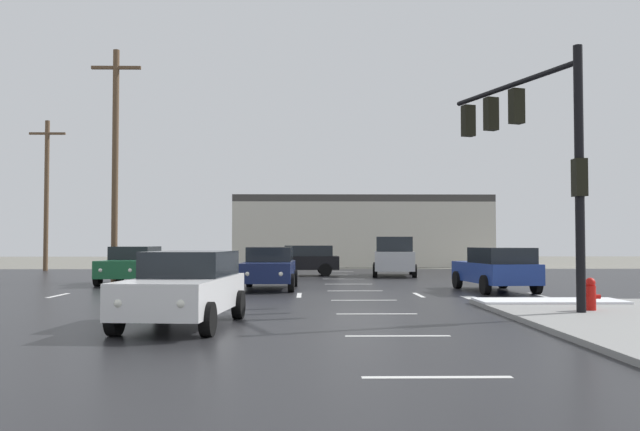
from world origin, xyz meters
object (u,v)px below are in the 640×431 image
Objects in this scene: sedan_navy at (269,267)px; sedan_black at (299,260)px; traffic_signal_mast at (533,138)px; suv_silver at (394,255)px; utility_pole_distant at (46,192)px; utility_pole_far at (115,161)px; sedan_green at (132,264)px; sedan_white at (185,286)px; fire_hydrant at (590,294)px; sedan_blue at (496,268)px.

sedan_black is at bearing 175.76° from sedan_navy.
sedan_black is at bearing 0.25° from traffic_signal_mast.
utility_pole_distant is at bearing 77.86° from suv_silver.
utility_pole_far is 13.98m from utility_pole_distant.
sedan_green is 4.90m from utility_pole_far.
utility_pole_distant reaches higher than sedan_white.
sedan_black is at bearing 110.66° from fire_hydrant.
sedan_navy is 9.61m from utility_pole_far.
suv_silver is at bearing 166.47° from sedan_white.
fire_hydrant is 0.17× the size of sedan_blue.
utility_pole_far is (-13.05, -5.15, 4.32)m from suv_silver.
sedan_black is 10.18m from sedan_navy.
sedan_black and sedan_blue have the same top height.
suv_silver is 22.22m from sedan_white.
utility_pole_far is at bearing -138.79° from sedan_green.
utility_pole_distant reaches higher than sedan_black.
traffic_signal_mast is 18.38m from suv_silver.
utility_pole_distant is at bearing 22.77° from traffic_signal_mast.
sedan_navy is 0.98× the size of sedan_white.
suv_silver is at bearing 173.13° from sedan_black.
sedan_white is (-1.18, -11.35, 0.00)m from sedan_navy.
traffic_signal_mast is at bearing 50.44° from sedan_green.
traffic_signal_mast is at bearing 167.41° from sedan_blue.
utility_pole_far is at bearing 137.86° from fire_hydrant.
traffic_signal_mast reaches higher than fire_hydrant.
fire_hydrant is 0.17× the size of sedan_white.
sedan_blue is 0.45× the size of utility_pole_far.
fire_hydrant is at bearing -166.92° from suv_silver.
traffic_signal_mast reaches higher than suv_silver.
sedan_black is 17.22m from utility_pole_distant.
utility_pole_distant is (-8.60, 13.18, 3.98)m from sedan_green.
suv_silver is 1.07× the size of sedan_white.
sedan_green reaches higher than fire_hydrant.
sedan_blue is 1.02× the size of sedan_navy.
sedan_green is 16.23m from utility_pole_distant.
utility_pole_far is (-15.34, 6.05, 4.56)m from sedan_blue.
sedan_green is (-13.34, 11.48, -3.68)m from traffic_signal_mast.
sedan_green is 0.98× the size of sedan_white.
traffic_signal_mast is 19.38m from utility_pole_far.
sedan_green is at bearing -156.62° from sedan_white.
sedan_black is 0.98× the size of sedan_blue.
sedan_black is 0.99× the size of sedan_white.
sedan_green is at bearing 124.55° from suv_silver.
sedan_navy is (5.97, -3.19, 0.00)m from sedan_green.
utility_pole_distant is at bearing 131.61° from fire_hydrant.
traffic_signal_mast reaches higher than sedan_navy.
sedan_black is at bearing -21.85° from utility_pole_distant.
sedan_green is at bearing -49.95° from utility_pole_far.
traffic_signal_mast reaches higher than sedan_white.
utility_pole_far is (-7.12, 4.56, 4.56)m from sedan_navy.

